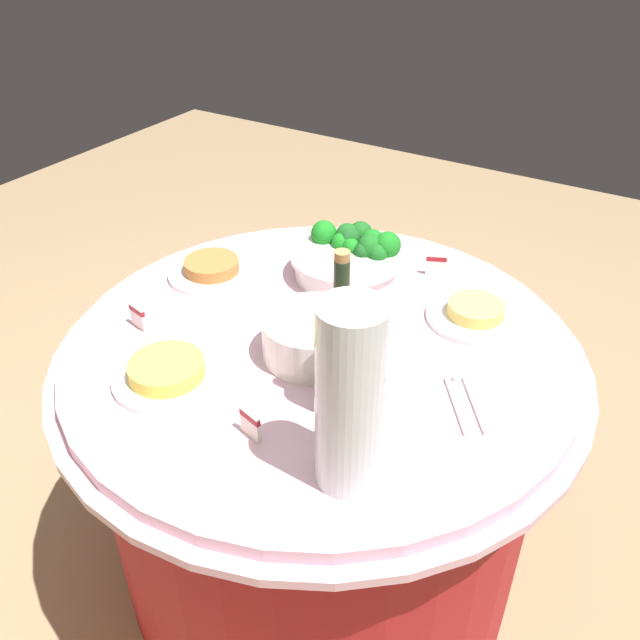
# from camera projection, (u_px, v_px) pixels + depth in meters

# --- Properties ---
(ground_plane) EXTENTS (6.00, 6.00, 0.00)m
(ground_plane) POSITION_uv_depth(u_px,v_px,m) (320.00, 554.00, 1.87)
(ground_plane) COLOR #9E7F5B
(buffet_table) EXTENTS (1.16, 1.16, 0.74)m
(buffet_table) POSITION_uv_depth(u_px,v_px,m) (320.00, 459.00, 1.66)
(buffet_table) COLOR maroon
(buffet_table) RESTS_ON ground_plane
(broccoli_bowl) EXTENTS (0.28, 0.28, 0.12)m
(broccoli_bowl) POSITION_uv_depth(u_px,v_px,m) (351.00, 257.00, 1.67)
(broccoli_bowl) COLOR white
(broccoli_bowl) RESTS_ON buffet_table
(plate_stack) EXTENTS (0.21, 0.21, 0.09)m
(plate_stack) POSITION_uv_depth(u_px,v_px,m) (313.00, 337.00, 1.39)
(plate_stack) COLOR white
(plate_stack) RESTS_ON buffet_table
(wine_bottle) EXTENTS (0.07, 0.07, 0.34)m
(wine_bottle) POSITION_uv_depth(u_px,v_px,m) (340.00, 354.00, 1.20)
(wine_bottle) COLOR #243620
(wine_bottle) RESTS_ON buffet_table
(decorative_fruit_vase) EXTENTS (0.11, 0.11, 0.34)m
(decorative_fruit_vase) POSITION_uv_depth(u_px,v_px,m) (350.00, 403.00, 1.04)
(decorative_fruit_vase) COLOR silver
(decorative_fruit_vase) RESTS_ON buffet_table
(serving_tongs) EXTENTS (0.13, 0.16, 0.01)m
(serving_tongs) POSITION_uv_depth(u_px,v_px,m) (464.00, 402.00, 1.28)
(serving_tongs) COLOR silver
(serving_tongs) RESTS_ON buffet_table
(food_plate_fried_egg) EXTENTS (0.22, 0.22, 0.04)m
(food_plate_fried_egg) POSITION_uv_depth(u_px,v_px,m) (167.00, 372.00, 1.33)
(food_plate_fried_egg) COLOR white
(food_plate_fried_egg) RESTS_ON buffet_table
(food_plate_noodles) EXTENTS (0.22, 0.22, 0.04)m
(food_plate_noodles) POSITION_uv_depth(u_px,v_px,m) (475.00, 313.00, 1.52)
(food_plate_noodles) COLOR white
(food_plate_noodles) RESTS_ON buffet_table
(food_plate_peanuts) EXTENTS (0.22, 0.22, 0.04)m
(food_plate_peanuts) POSITION_uv_depth(u_px,v_px,m) (212.00, 269.00, 1.68)
(food_plate_peanuts) COLOR white
(food_plate_peanuts) RESTS_ON buffet_table
(label_placard_front) EXTENTS (0.05, 0.02, 0.05)m
(label_placard_front) POSITION_uv_depth(u_px,v_px,m) (250.00, 423.00, 1.20)
(label_placard_front) COLOR white
(label_placard_front) RESTS_ON buffet_table
(label_placard_mid) EXTENTS (0.05, 0.03, 0.05)m
(label_placard_mid) POSITION_uv_depth(u_px,v_px,m) (436.00, 264.00, 1.67)
(label_placard_mid) COLOR white
(label_placard_mid) RESTS_ON buffet_table
(label_placard_rear) EXTENTS (0.05, 0.02, 0.05)m
(label_placard_rear) POSITION_uv_depth(u_px,v_px,m) (138.00, 316.00, 1.48)
(label_placard_rear) COLOR white
(label_placard_rear) RESTS_ON buffet_table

